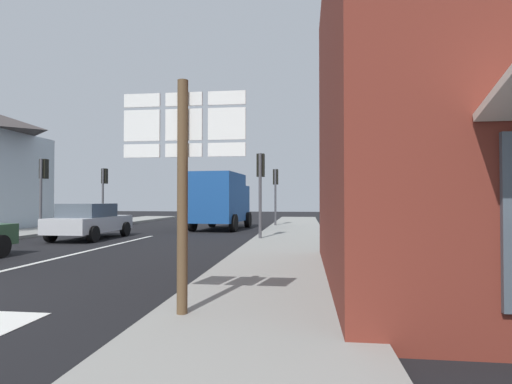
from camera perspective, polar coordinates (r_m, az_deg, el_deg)
ground_plane at (r=16.77m, az=-17.18°, el=-6.63°), size 80.00×80.00×0.00m
sidewalk_right at (r=13.33m, az=4.49°, el=-7.82°), size 2.90×44.00×0.14m
lane_centre_stripe at (r=13.24m, az=-24.36°, el=-8.04°), size 0.16×12.00×0.01m
sedan_far at (r=17.99m, az=-22.58°, el=-3.79°), size 1.98×4.20×1.47m
delivery_truck at (r=22.03m, az=-5.02°, el=-1.06°), size 2.78×5.14×3.05m
route_sign_post at (r=5.36m, az=-10.35°, el=2.97°), size 1.66×0.14×3.20m
traffic_light_near_right at (r=15.68m, az=0.65°, el=2.23°), size 0.30×0.49×3.43m
traffic_light_far_right at (r=23.65m, az=2.80°, el=1.10°), size 0.30×0.49×3.44m
traffic_light_near_left at (r=20.77m, az=-28.07°, el=1.68°), size 0.30×0.49×3.50m
traffic_light_far_left at (r=25.55m, az=-20.82°, el=1.12°), size 0.30×0.49×3.50m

